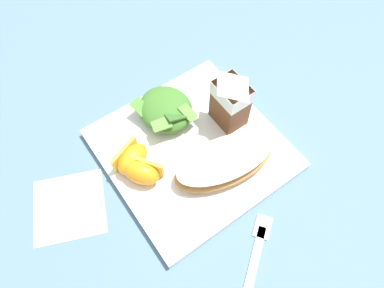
# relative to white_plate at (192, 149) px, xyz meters

# --- Properties ---
(ground) EXTENTS (3.00, 3.00, 0.00)m
(ground) POSITION_rel_white_plate_xyz_m (0.00, 0.00, -0.01)
(ground) COLOR slate
(white_plate) EXTENTS (0.28, 0.28, 0.02)m
(white_plate) POSITION_rel_white_plate_xyz_m (0.00, 0.00, 0.00)
(white_plate) COLOR white
(white_plate) RESTS_ON ground
(cheesy_pizza_bread) EXTENTS (0.11, 0.18, 0.04)m
(cheesy_pizza_bread) POSITION_rel_white_plate_xyz_m (0.06, 0.02, 0.03)
(cheesy_pizza_bread) COLOR #B77F42
(cheesy_pizza_bread) RESTS_ON white_plate
(green_salad_pile) EXTENTS (0.10, 0.09, 0.04)m
(green_salad_pile) POSITION_rel_white_plate_xyz_m (-0.08, -0.01, 0.03)
(green_salad_pile) COLOR #3D7028
(green_salad_pile) RESTS_ON white_plate
(milk_carton) EXTENTS (0.06, 0.04, 0.11)m
(milk_carton) POSITION_rel_white_plate_xyz_m (-0.01, 0.08, 0.07)
(milk_carton) COLOR brown
(milk_carton) RESTS_ON white_plate
(orange_wedge_front) EXTENTS (0.06, 0.07, 0.04)m
(orange_wedge_front) POSITION_rel_white_plate_xyz_m (-0.03, -0.10, 0.03)
(orange_wedge_front) COLOR orange
(orange_wedge_front) RESTS_ON white_plate
(orange_wedge_middle) EXTENTS (0.07, 0.06, 0.04)m
(orange_wedge_middle) POSITION_rel_white_plate_xyz_m (0.00, -0.10, 0.03)
(orange_wedge_middle) COLOR orange
(orange_wedge_middle) RESTS_ON white_plate
(paper_napkin) EXTENTS (0.14, 0.14, 0.00)m
(paper_napkin) POSITION_rel_white_plate_xyz_m (-0.03, -0.22, -0.01)
(paper_napkin) COLOR white
(paper_napkin) RESTS_ON ground
(metal_fork) EXTENTS (0.12, 0.16, 0.01)m
(metal_fork) POSITION_rel_white_plate_xyz_m (0.21, -0.04, -0.01)
(metal_fork) COLOR silver
(metal_fork) RESTS_ON ground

